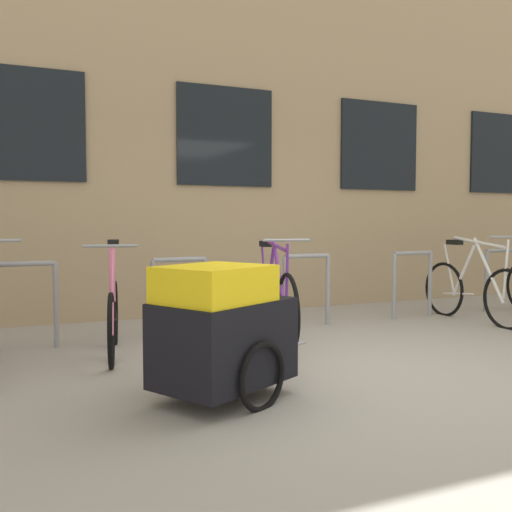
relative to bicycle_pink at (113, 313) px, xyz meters
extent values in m
plane|color=#9E998E|center=(1.77, -1.41, -0.37)|extent=(42.00, 42.00, 0.00)
cube|color=tan|center=(1.77, 5.57, 2.65)|extent=(28.00, 7.56, 6.04)
cube|color=black|center=(-0.63, 1.77, 1.93)|extent=(1.30, 0.04, 1.27)
cube|color=black|center=(1.77, 1.77, 1.93)|extent=(1.30, 0.04, 1.27)
cube|color=black|center=(4.17, 1.77, 1.93)|extent=(1.30, 0.04, 1.27)
cube|color=black|center=(6.57, 1.77, 1.93)|extent=(1.30, 0.04, 1.27)
cylinder|color=gray|center=(-0.45, 0.49, 0.04)|extent=(0.05, 0.05, 0.81)
cylinder|color=gray|center=(-0.73, 0.49, 0.44)|extent=(0.56, 0.05, 0.05)
cylinder|color=gray|center=(0.49, 0.49, 0.04)|extent=(0.05, 0.05, 0.81)
cylinder|color=gray|center=(1.05, 0.49, 0.04)|extent=(0.05, 0.05, 0.81)
cylinder|color=gray|center=(0.77, 0.49, 0.44)|extent=(0.56, 0.05, 0.05)
cylinder|color=gray|center=(1.99, 0.49, 0.04)|extent=(0.05, 0.05, 0.81)
cylinder|color=gray|center=(2.55, 0.49, 0.04)|extent=(0.05, 0.05, 0.81)
cylinder|color=gray|center=(2.27, 0.49, 0.44)|extent=(0.56, 0.05, 0.05)
cylinder|color=gray|center=(3.49, 0.49, 0.04)|extent=(0.05, 0.05, 0.81)
cylinder|color=gray|center=(4.05, 0.49, 0.04)|extent=(0.05, 0.05, 0.81)
cylinder|color=gray|center=(3.77, 0.49, 0.44)|extent=(0.56, 0.05, 0.05)
cylinder|color=gray|center=(4.99, 0.49, 0.04)|extent=(0.05, 0.05, 0.81)
cylinder|color=gray|center=(5.27, 0.49, 0.44)|extent=(0.56, 0.05, 0.05)
torus|color=black|center=(0.10, 0.47, -0.07)|extent=(0.17, 0.64, 0.64)
torus|color=black|center=(-0.10, -0.48, -0.07)|extent=(0.17, 0.64, 0.64)
cylinder|color=pink|center=(-0.05, -0.21, 0.24)|extent=(0.13, 0.46, 0.74)
cylinder|color=pink|center=(0.03, 0.15, 0.24)|extent=(0.11, 0.34, 0.73)
cylinder|color=pink|center=(-0.01, -0.07, 0.60)|extent=(0.19, 0.73, 0.04)
cylinder|color=pink|center=(0.05, 0.24, -0.09)|extent=(0.12, 0.48, 0.07)
cylinder|color=pink|center=(0.08, 0.38, 0.27)|extent=(0.07, 0.20, 0.68)
cylinder|color=pink|center=(-0.10, -0.45, 0.27)|extent=(0.04, 0.08, 0.67)
cube|color=black|center=(0.06, 0.30, 0.63)|extent=(0.14, 0.22, 0.06)
cylinder|color=gray|center=(-0.09, -0.43, 0.63)|extent=(0.44, 0.12, 0.03)
torus|color=black|center=(1.70, 0.47, -0.01)|extent=(0.20, 0.75, 0.76)
torus|color=black|center=(1.48, -0.59, -0.01)|extent=(0.20, 0.75, 0.76)
cylinder|color=#722D99|center=(1.54, -0.30, 0.28)|extent=(0.14, 0.52, 0.72)
cylinder|color=#722D99|center=(1.63, 0.12, 0.25)|extent=(0.12, 0.39, 0.65)
cylinder|color=#722D99|center=(1.57, -0.12, 0.60)|extent=(0.21, 0.85, 0.10)
cylinder|color=#722D99|center=(1.64, 0.21, -0.04)|extent=(0.14, 0.54, 0.08)
cylinder|color=#722D99|center=(1.68, 0.38, 0.28)|extent=(0.07, 0.20, 0.58)
cylinder|color=#722D99|center=(1.48, -0.57, 0.31)|extent=(0.04, 0.08, 0.65)
cube|color=black|center=(1.66, 0.30, 0.60)|extent=(0.14, 0.22, 0.06)
cylinder|color=gray|center=(1.49, -0.54, 0.66)|extent=(0.44, 0.12, 0.03)
torus|color=black|center=(4.28, 0.50, -0.04)|extent=(0.05, 0.70, 0.70)
torus|color=black|center=(4.26, -0.54, -0.04)|extent=(0.05, 0.70, 0.70)
cylinder|color=silver|center=(4.26, -0.25, 0.27)|extent=(0.05, 0.50, 0.74)
cylinder|color=silver|center=(4.27, 0.15, 0.23)|extent=(0.04, 0.37, 0.65)
cylinder|color=silver|center=(4.27, -0.08, 0.59)|extent=(0.05, 0.81, 0.12)
cylinder|color=silver|center=(4.27, 0.24, -0.06)|extent=(0.03, 0.52, 0.07)
cylinder|color=silver|center=(4.28, 0.41, 0.25)|extent=(0.03, 0.20, 0.59)
cylinder|color=silver|center=(4.26, -0.51, 0.30)|extent=(0.03, 0.08, 0.67)
cube|color=black|center=(4.28, 0.32, 0.57)|extent=(0.10, 0.20, 0.06)
cylinder|color=gray|center=(4.26, -0.49, 0.66)|extent=(0.44, 0.04, 0.03)
cube|color=black|center=(0.44, -1.68, 0.03)|extent=(1.08, 0.95, 0.56)
cube|color=yellow|center=(0.36, -1.72, 0.43)|extent=(0.86, 0.82, 0.24)
torus|color=black|center=(0.29, -1.38, -0.16)|extent=(0.43, 0.25, 0.46)
torus|color=black|center=(0.60, -1.97, -0.16)|extent=(0.43, 0.25, 0.46)
cylinder|color=gray|center=(1.08, -1.33, -0.14)|extent=(0.50, 0.29, 0.03)
camera|label=1|loc=(-0.92, -5.30, 0.84)|focal=40.70mm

